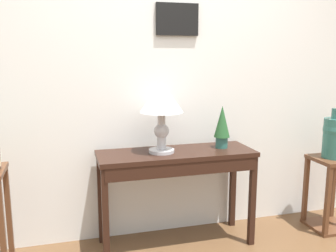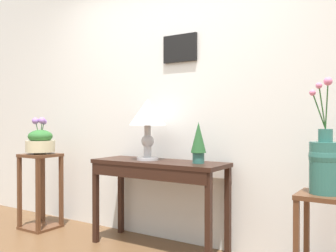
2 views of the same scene
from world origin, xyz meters
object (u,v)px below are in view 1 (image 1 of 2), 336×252
console_table (177,166)px  table_lamp (161,102)px  pedestal_stand_right (330,193)px  flower_vase_tall_right (336,133)px  potted_plant_on_console (222,125)px

console_table → table_lamp: table_lamp is taller
console_table → pedestal_stand_right: bearing=-2.9°
table_lamp → flower_vase_tall_right: 1.52m
potted_plant_on_console → console_table: bearing=-174.1°
console_table → pedestal_stand_right: 1.41m
pedestal_stand_right → flower_vase_tall_right: (-0.00, -0.00, 0.53)m
console_table → flower_vase_tall_right: size_ratio=1.62×
flower_vase_tall_right → console_table: bearing=177.1°
potted_plant_on_console → pedestal_stand_right: potted_plant_on_console is taller
pedestal_stand_right → flower_vase_tall_right: flower_vase_tall_right is taller
table_lamp → flower_vase_tall_right: flower_vase_tall_right is taller
console_table → flower_vase_tall_right: (1.37, -0.07, 0.19)m
table_lamp → pedestal_stand_right: (1.48, -0.09, -0.83)m
potted_plant_on_console → flower_vase_tall_right: (0.98, -0.11, -0.10)m
pedestal_stand_right → flower_vase_tall_right: 0.53m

